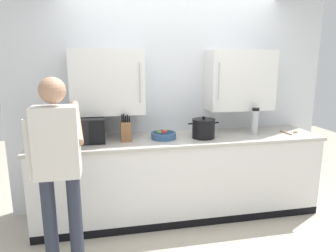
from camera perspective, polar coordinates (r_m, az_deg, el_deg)
name	(u,v)px	position (r m, az deg, el deg)	size (l,w,h in m)	color
back_wall_tiled	(174,90)	(3.66, 1.09, 6.81)	(3.85, 0.44, 2.81)	silver
counter_unit	(180,177)	(3.57, 2.24, -9.49)	(3.24, 0.70, 0.94)	white
microwave_oven	(75,130)	(3.35, -17.04, -0.75)	(0.57, 0.74, 0.26)	black
fruit_bowl	(163,135)	(3.37, -0.87, -1.68)	(0.28, 0.28, 0.10)	#335684
thermos_flask	(255,121)	(3.66, 16.05, 0.86)	(0.08, 0.08, 0.32)	#B7BABF
wooden_spoon	(291,132)	(3.91, 22.08, -1.09)	(0.18, 0.21, 0.02)	#A37547
stock_pot	(203,128)	(3.41, 6.68, -0.46)	(0.35, 0.26, 0.24)	black
knife_block	(126,131)	(3.30, -7.93, -0.91)	(0.11, 0.15, 0.30)	brown
person_figure	(58,162)	(2.55, -19.96, -6.47)	(0.44, 0.66, 1.67)	#282D3D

